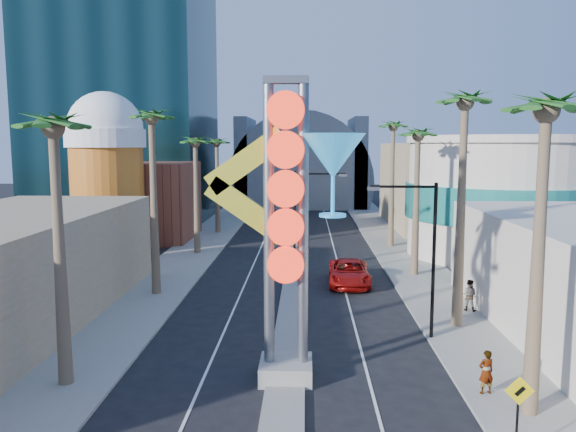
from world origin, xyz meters
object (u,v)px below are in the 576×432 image
at_px(neon_sign, 306,208).
at_px(pedestrian_a, 486,372).
at_px(pedestrian_b, 469,295).
at_px(red_pickup, 349,273).

xyz_separation_m(neon_sign, pedestrian_a, (7.07, -1.42, -6.28)).
bearing_deg(pedestrian_b, red_pickup, -19.31).
distance_m(red_pickup, pedestrian_a, 18.19).
relative_size(red_pickup, pedestrian_a, 3.49).
distance_m(neon_sign, pedestrian_b, 15.03).
xyz_separation_m(red_pickup, pedestrian_b, (6.52, -6.57, 0.23)).
relative_size(pedestrian_a, pedestrian_b, 0.95).
bearing_deg(neon_sign, pedestrian_b, 45.46).
bearing_deg(pedestrian_b, neon_sign, 71.39).
distance_m(neon_sign, red_pickup, 17.82).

